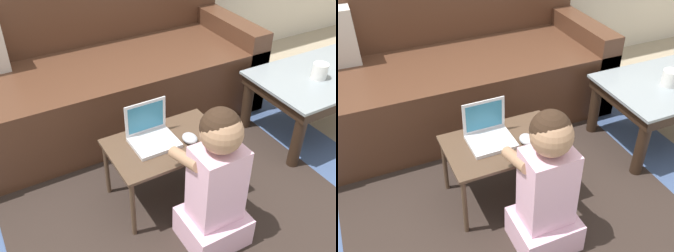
{
  "view_description": "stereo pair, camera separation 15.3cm",
  "coord_description": "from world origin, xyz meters",
  "views": [
    {
      "loc": [
        -0.84,
        -1.32,
        1.62
      ],
      "look_at": [
        -0.03,
        0.13,
        0.44
      ],
      "focal_mm": 42.0,
      "sensor_mm": 36.0,
      "label": 1
    },
    {
      "loc": [
        -0.7,
        -1.39,
        1.62
      ],
      "look_at": [
        -0.03,
        0.13,
        0.44
      ],
      "focal_mm": 42.0,
      "sensor_mm": 36.0,
      "label": 2
    }
  ],
  "objects": [
    {
      "name": "ground_plane",
      "position": [
        0.0,
        0.0,
        0.0
      ],
      "size": [
        16.0,
        16.0,
        0.0
      ],
      "primitive_type": "plane",
      "color": "gray"
    },
    {
      "name": "area_rug",
      "position": [
        -0.07,
        -0.11,
        0.0
      ],
      "size": [
        2.44,
        1.96,
        0.01
      ],
      "color": "#3D517A",
      "rests_on": "ground_plane"
    },
    {
      "name": "couch",
      "position": [
        -0.11,
        1.0,
        0.32
      ],
      "size": [
        2.17,
        0.88,
        0.94
      ],
      "color": "#4C2D1E",
      "rests_on": "ground_plane"
    },
    {
      "name": "coffee_table",
      "position": [
        1.14,
        0.15,
        0.36
      ],
      "size": [
        0.92,
        0.58,
        0.43
      ],
      "color": "gray",
      "rests_on": "ground_plane"
    },
    {
      "name": "laptop_desk",
      "position": [
        -0.07,
        0.08,
        0.33
      ],
      "size": [
        0.61,
        0.39,
        0.38
      ],
      "color": "#4C3828",
      "rests_on": "ground_plane"
    },
    {
      "name": "laptop",
      "position": [
        -0.13,
        0.12,
        0.41
      ],
      "size": [
        0.23,
        0.19,
        0.2
      ],
      "color": "silver",
      "rests_on": "laptop_desk"
    },
    {
      "name": "computer_mouse",
      "position": [
        0.04,
        0.02,
        0.4
      ],
      "size": [
        0.07,
        0.09,
        0.04
      ],
      "color": "#B2B7C1",
      "rests_on": "laptop_desk"
    },
    {
      "name": "person_seated",
      "position": [
        -0.02,
        -0.3,
        0.37
      ],
      "size": [
        0.3,
        0.35,
        0.77
      ],
      "color": "#E5B2CC",
      "rests_on": "ground_plane"
    },
    {
      "name": "cup_on_table",
      "position": [
        1.05,
        0.13,
        0.48
      ],
      "size": [
        0.1,
        0.1,
        0.1
      ],
      "color": "white",
      "rests_on": "coffee_table"
    }
  ]
}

